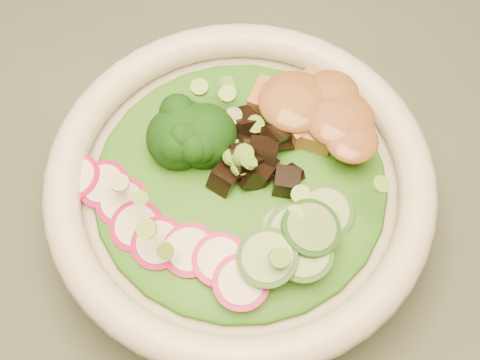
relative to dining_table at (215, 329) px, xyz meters
The scene contains 10 objects.
dining_table is the anchor object (origin of this frame).
salad_bowl 0.16m from the dining_table, 104.86° to the left, with size 0.27×0.27×0.07m.
lettuce_bed 0.18m from the dining_table, 104.86° to the left, with size 0.20×0.20×0.02m, color #206A16.
broccoli_florets 0.22m from the dining_table, 137.28° to the left, with size 0.08×0.07×0.04m, color black, non-canonical shape.
radish_slices 0.18m from the dining_table, 165.61° to the right, with size 0.11×0.04×0.02m, color #B20D53, non-canonical shape.
cucumber_slices 0.20m from the dining_table, 40.74° to the left, with size 0.07×0.07×0.04m, color #7EA95E, non-canonical shape.
mushroom_heap 0.20m from the dining_table, 100.11° to the left, with size 0.07×0.07×0.04m, color black, non-canonical shape.
tofu_cubes 0.22m from the dining_table, 89.31° to the left, with size 0.09×0.06×0.04m, color #A56337, non-canonical shape.
peanut_sauce 0.23m from the dining_table, 89.31° to the left, with size 0.07×0.06×0.02m, color brown.
scallion_garnish 0.21m from the dining_table, 104.86° to the left, with size 0.19×0.19×0.02m, color #6FAD3D, non-canonical shape.
Camera 1 is at (0.11, -0.12, 1.21)m, focal length 50.00 mm.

